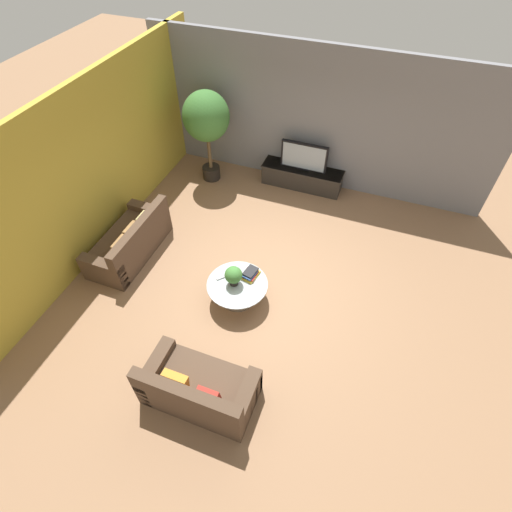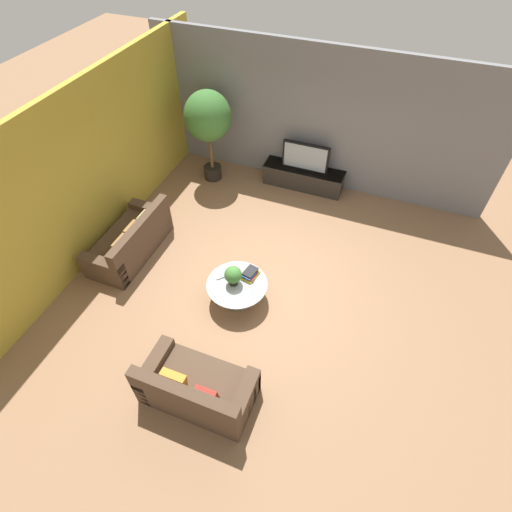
# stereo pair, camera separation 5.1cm
# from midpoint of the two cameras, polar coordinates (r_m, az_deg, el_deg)

# --- Properties ---
(ground_plane) EXTENTS (24.00, 24.00, 0.00)m
(ground_plane) POSITION_cam_midpoint_polar(r_m,az_deg,el_deg) (7.30, 0.60, -3.22)
(ground_plane) COLOR #8C6647
(back_wall_stone) EXTENTS (7.40, 0.12, 3.00)m
(back_wall_stone) POSITION_cam_midpoint_polar(r_m,az_deg,el_deg) (8.84, 8.41, 18.77)
(back_wall_stone) COLOR slate
(back_wall_stone) RESTS_ON ground
(side_wall_left) EXTENTS (0.12, 7.40, 3.00)m
(side_wall_left) POSITION_cam_midpoint_polar(r_m,az_deg,el_deg) (7.84, -22.24, 11.70)
(side_wall_left) COLOR gold
(side_wall_left) RESTS_ON ground
(media_console) EXTENTS (1.82, 0.50, 0.47)m
(media_console) POSITION_cam_midpoint_polar(r_m,az_deg,el_deg) (9.25, 6.43, 11.17)
(media_console) COLOR #2D2823
(media_console) RESTS_ON ground
(television) EXTENTS (1.02, 0.13, 0.62)m
(television) POSITION_cam_midpoint_polar(r_m,az_deg,el_deg) (8.95, 6.72, 13.92)
(television) COLOR black
(television) RESTS_ON media_console
(coffee_table) EXTENTS (1.03, 1.03, 0.42)m
(coffee_table) POSITION_cam_midpoint_polar(r_m,az_deg,el_deg) (6.79, -2.87, -4.67)
(coffee_table) COLOR #756656
(coffee_table) RESTS_ON ground
(couch_by_wall) EXTENTS (0.84, 1.78, 0.84)m
(couch_by_wall) POSITION_cam_midpoint_polar(r_m,az_deg,el_deg) (7.90, -17.69, 1.86)
(couch_by_wall) COLOR #4C3828
(couch_by_wall) RESTS_ON ground
(couch_near_entry) EXTENTS (1.56, 0.84, 0.84)m
(couch_near_entry) POSITION_cam_midpoint_polar(r_m,az_deg,el_deg) (5.91, -8.48, -18.31)
(couch_near_entry) COLOR #4C3828
(couch_near_entry) RESTS_ON ground
(potted_palm_tall) EXTENTS (0.99, 0.99, 2.07)m
(potted_palm_tall) POSITION_cam_midpoint_polar(r_m,az_deg,el_deg) (8.87, -7.29, 18.82)
(potted_palm_tall) COLOR black
(potted_palm_tall) RESTS_ON ground
(potted_plant_tabletop) EXTENTS (0.29, 0.29, 0.37)m
(potted_plant_tabletop) POSITION_cam_midpoint_polar(r_m,az_deg,el_deg) (6.54, -3.46, -2.79)
(potted_plant_tabletop) COLOR black
(potted_plant_tabletop) RESTS_ON coffee_table
(book_stack) EXTENTS (0.29, 0.35, 0.13)m
(book_stack) POSITION_cam_midpoint_polar(r_m,az_deg,el_deg) (6.75, -1.06, -2.55)
(book_stack) COLOR gold
(book_stack) RESTS_ON coffee_table
(remote_black) EXTENTS (0.05, 0.16, 0.02)m
(remote_black) POSITION_cam_midpoint_polar(r_m,az_deg,el_deg) (6.84, -3.21, -2.34)
(remote_black) COLOR black
(remote_black) RESTS_ON coffee_table
(remote_silver) EXTENTS (0.14, 0.15, 0.02)m
(remote_silver) POSITION_cam_midpoint_polar(r_m,az_deg,el_deg) (6.78, -5.23, -3.13)
(remote_silver) COLOR gray
(remote_silver) RESTS_ON coffee_table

